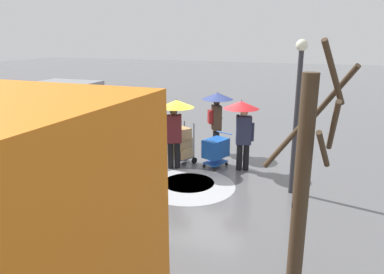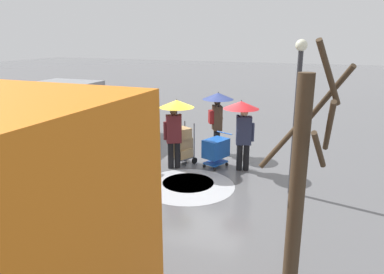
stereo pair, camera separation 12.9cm
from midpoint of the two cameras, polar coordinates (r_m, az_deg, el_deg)
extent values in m
plane|color=#5B5B5E|center=(11.97, 2.34, -3.66)|extent=(90.00, 90.00, 0.00)
cylinder|color=#ADAFB5|center=(10.02, -0.89, -7.57)|extent=(2.53, 2.53, 0.01)
cylinder|color=#ADAFB5|center=(8.77, -24.83, -12.69)|extent=(1.55, 1.55, 0.01)
cylinder|color=#ADAFB5|center=(9.26, -22.88, -10.92)|extent=(2.07, 2.07, 0.01)
cylinder|color=#999BA0|center=(10.23, -0.91, -7.09)|extent=(1.43, 1.43, 0.01)
cube|color=gray|center=(13.43, -13.96, 2.71)|extent=(2.08, 5.24, 1.40)
cube|color=gray|center=(11.71, -19.35, 6.04)|extent=(1.87, 1.44, 0.84)
cube|color=black|center=(11.32, -21.21, 1.39)|extent=(1.66, 0.10, 0.63)
cube|color=#232326|center=(11.57, -20.83, -3.71)|extent=(1.96, 0.21, 0.24)
cylinder|color=black|center=(11.79, -13.95, -2.60)|extent=(0.26, 0.73, 0.72)
cylinder|color=black|center=(12.93, -21.27, -1.60)|extent=(0.26, 0.73, 0.72)
cylinder|color=black|center=(14.48, -7.08, 1.13)|extent=(0.26, 0.73, 0.72)
cylinder|color=black|center=(15.42, -13.64, 1.70)|extent=(0.26, 0.73, 0.72)
cube|color=#1951B2|center=(11.26, 3.38, -1.73)|extent=(0.76, 0.90, 0.56)
cube|color=#1951B2|center=(11.40, 3.35, -3.94)|extent=(0.68, 0.81, 0.04)
cylinder|color=#1951B2|center=(11.47, 4.72, 0.65)|extent=(0.55, 0.24, 0.04)
sphere|color=black|center=(11.09, 3.21, -5.01)|extent=(0.10, 0.10, 0.10)
sphere|color=black|center=(11.33, 1.56, -4.52)|extent=(0.10, 0.10, 0.10)
sphere|color=black|center=(11.54, 5.09, -4.20)|extent=(0.10, 0.10, 0.10)
sphere|color=black|center=(11.78, 3.47, -3.76)|extent=(0.10, 0.10, 0.10)
cube|color=#515156|center=(11.59, -1.86, -3.20)|extent=(0.70, 0.75, 0.03)
cylinder|color=#515156|center=(11.46, -0.03, -0.52)|extent=(0.04, 0.04, 1.10)
cylinder|color=#515156|center=(11.78, -1.49, -0.09)|extent=(0.04, 0.04, 1.10)
cylinder|color=black|center=(11.65, 0.04, -3.69)|extent=(0.13, 0.20, 0.20)
cylinder|color=black|center=(11.99, -1.53, -3.13)|extent=(0.13, 0.20, 0.20)
cube|color=tan|center=(11.54, -1.86, -2.45)|extent=(0.64, 0.66, 0.29)
cube|color=#A37F51|center=(11.45, -1.88, -0.96)|extent=(0.59, 0.67, 0.34)
cube|color=#A37F51|center=(11.36, -1.89, 0.63)|extent=(0.61, 0.59, 0.32)
cylinder|color=black|center=(12.76, 3.37, -0.53)|extent=(0.18, 0.18, 0.82)
cylinder|color=black|center=(12.57, 3.57, -0.78)|extent=(0.18, 0.18, 0.82)
cube|color=#473323|center=(12.46, 3.53, 3.01)|extent=(0.46, 0.52, 0.84)
sphere|color=brown|center=(12.35, 3.57, 5.46)|extent=(0.22, 0.22, 0.22)
cylinder|color=#473323|center=(12.72, 3.27, 3.05)|extent=(0.10, 0.10, 0.55)
cylinder|color=#473323|center=(12.24, 3.82, 3.84)|extent=(0.31, 0.24, 0.50)
cylinder|color=#333338|center=(12.28, 3.66, 4.64)|extent=(0.02, 0.02, 0.86)
cone|color=navy|center=(12.22, 3.69, 6.39)|extent=(1.04, 1.04, 0.22)
sphere|color=#333338|center=(12.20, 3.70, 6.99)|extent=(0.04, 0.04, 0.04)
cube|color=maroon|center=(12.41, 2.63, 3.16)|extent=(0.29, 0.34, 0.44)
cylinder|color=black|center=(11.13, 8.08, -3.10)|extent=(0.18, 0.18, 0.82)
cylinder|color=black|center=(11.11, 7.06, -3.10)|extent=(0.18, 0.18, 0.82)
cube|color=#282D47|center=(10.88, 7.73, 1.04)|extent=(0.50, 0.40, 0.84)
sphere|color=tan|center=(10.76, 7.83, 3.83)|extent=(0.22, 0.22, 0.22)
cylinder|color=#282D47|center=(10.92, 9.08, 0.77)|extent=(0.10, 0.10, 0.55)
cylinder|color=#282D47|center=(10.79, 6.82, 2.16)|extent=(0.19, 0.32, 0.50)
cylinder|color=#333338|center=(10.78, 7.27, 3.01)|extent=(0.02, 0.02, 0.86)
cone|color=red|center=(10.71, 7.34, 4.99)|extent=(1.04, 1.04, 0.22)
sphere|color=#333338|center=(10.69, 7.36, 5.68)|extent=(0.04, 0.04, 0.04)
cube|color=#33664C|center=(11.06, 7.65, 1.50)|extent=(0.33, 0.24, 0.44)
cylinder|color=black|center=(11.19, -3.67, -2.87)|extent=(0.18, 0.18, 0.82)
cylinder|color=black|center=(11.21, -2.65, -2.81)|extent=(0.18, 0.18, 0.82)
cube|color=#5B1E23|center=(10.96, -3.22, 1.28)|extent=(0.52, 0.47, 0.84)
sphere|color=brown|center=(10.84, -3.27, 4.04)|extent=(0.22, 0.22, 0.22)
cylinder|color=#5B1E23|center=(10.95, -4.57, 0.96)|extent=(0.10, 0.10, 0.55)
cylinder|color=#5B1E23|center=(10.96, -2.32, 2.46)|extent=(0.24, 0.31, 0.50)
cylinder|color=#333338|center=(10.89, -2.73, 3.24)|extent=(0.02, 0.02, 0.86)
cone|color=yellow|center=(10.82, -2.76, 5.21)|extent=(1.04, 1.04, 0.22)
sphere|color=#333338|center=(10.79, -2.77, 5.88)|extent=(0.04, 0.04, 0.04)
cylinder|color=#423323|center=(5.73, 16.01, -7.83)|extent=(0.24, 0.24, 3.46)
cylinder|color=#423323|center=(5.15, 20.51, 9.24)|extent=(0.40, 0.66, 0.91)
cylinder|color=#423323|center=(5.62, 20.33, 6.01)|extent=(0.66, 0.69, 0.98)
cylinder|color=#423323|center=(5.44, 20.53, 1.58)|extent=(0.13, 0.78, 0.87)
cylinder|color=#423323|center=(5.43, 19.11, -1.84)|extent=(0.24, 0.58, 0.66)
cylinder|color=#423323|center=(5.83, 14.29, -0.28)|extent=(0.73, 0.61, 0.88)
cylinder|color=#2D2D33|center=(9.38, 15.47, 1.79)|extent=(0.12, 0.12, 3.60)
sphere|color=#EAEACC|center=(9.13, 16.35, 13.56)|extent=(0.28, 0.28, 0.28)
camera|label=1|loc=(0.06, -90.34, -0.10)|focal=34.23mm
camera|label=2|loc=(0.06, 89.66, 0.10)|focal=34.23mm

